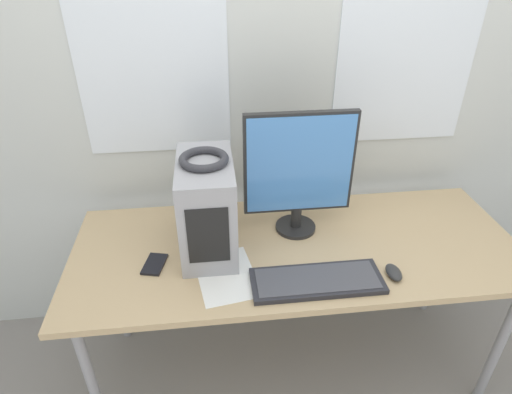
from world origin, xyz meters
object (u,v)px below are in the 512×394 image
(monitor_main, at_px, (299,170))
(pc_tower, at_px, (207,207))
(headphones, at_px, (204,159))
(keyboard, at_px, (317,281))
(cell_phone, at_px, (155,264))
(mouse, at_px, (394,272))

(monitor_main, bearing_deg, pc_tower, -168.34)
(headphones, relative_size, keyboard, 0.38)
(cell_phone, bearing_deg, mouse, 2.99)
(monitor_main, height_order, keyboard, monitor_main)
(headphones, xyz_separation_m, mouse, (0.68, -0.26, -0.38))
(keyboard, bearing_deg, monitor_main, 91.83)
(pc_tower, relative_size, keyboard, 0.80)
(monitor_main, relative_size, mouse, 5.62)
(headphones, bearing_deg, monitor_main, 11.54)
(pc_tower, height_order, monitor_main, monitor_main)
(monitor_main, height_order, cell_phone, monitor_main)
(headphones, xyz_separation_m, cell_phone, (-0.22, -0.10, -0.39))
(headphones, bearing_deg, mouse, -21.16)
(keyboard, bearing_deg, headphones, 145.01)
(cell_phone, bearing_deg, pc_tower, 37.77)
(mouse, distance_m, cell_phone, 0.91)
(pc_tower, distance_m, monitor_main, 0.39)
(headphones, bearing_deg, cell_phone, -155.43)
(headphones, relative_size, mouse, 1.93)
(pc_tower, bearing_deg, headphones, 90.00)
(pc_tower, relative_size, mouse, 4.08)
(pc_tower, xyz_separation_m, mouse, (0.68, -0.26, -0.18))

